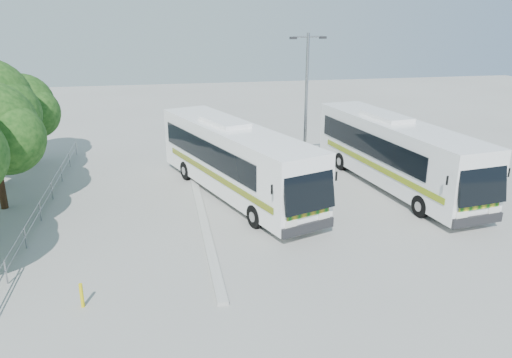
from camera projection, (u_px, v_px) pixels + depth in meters
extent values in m
plane|color=#9E9E99|center=(256.00, 230.00, 23.19)|extent=(100.00, 100.00, 0.00)
cube|color=#B2B2AD|center=(202.00, 215.00, 24.61)|extent=(0.40, 16.00, 0.15)
cylinder|color=gray|center=(43.00, 195.00, 24.79)|extent=(0.06, 22.00, 0.06)
cylinder|color=gray|center=(44.00, 203.00, 24.92)|extent=(0.06, 22.00, 0.06)
cylinder|color=gray|center=(74.00, 151.00, 34.24)|extent=(0.06, 0.06, 1.00)
cylinder|color=#382314|center=(0.00, 180.00, 25.24)|extent=(0.36, 0.36, 3.04)
sphere|color=black|center=(8.00, 138.00, 24.14)|extent=(3.59, 3.59, 3.59)
sphere|color=black|center=(3.00, 115.00, 27.16)|extent=(4.06, 4.06, 4.06)
cylinder|color=#382314|center=(28.00, 143.00, 32.81)|extent=(0.36, 0.36, 2.77)
sphere|color=black|center=(22.00, 105.00, 32.00)|extent=(4.03, 4.03, 4.03)
sphere|color=black|center=(34.00, 113.00, 31.81)|extent=(3.28, 3.28, 3.28)
sphere|color=black|center=(13.00, 96.00, 32.31)|extent=(3.02, 3.02, 3.02)
cube|color=white|center=(235.00, 158.00, 26.94)|extent=(7.14, 13.58, 3.41)
cube|color=black|center=(309.00, 187.00, 21.31)|extent=(2.60, 1.34, 2.17)
cube|color=black|center=(205.00, 151.00, 26.67)|extent=(3.65, 10.14, 1.23)
cube|color=black|center=(251.00, 145.00, 28.04)|extent=(3.65, 10.14, 1.23)
cube|color=#0B5112|center=(214.00, 175.00, 26.19)|extent=(3.93, 10.97, 0.31)
cylinder|color=black|center=(255.00, 216.00, 23.27)|extent=(0.69, 1.17, 1.12)
cylinder|color=black|center=(300.00, 206.00, 24.49)|extent=(0.69, 1.17, 1.12)
cylinder|color=black|center=(186.00, 171.00, 29.93)|extent=(0.69, 1.17, 1.12)
cylinder|color=black|center=(224.00, 164.00, 31.15)|extent=(0.69, 1.17, 1.12)
cube|color=white|center=(395.00, 151.00, 28.27)|extent=(4.63, 13.66, 3.41)
cube|color=black|center=(483.00, 181.00, 22.10)|extent=(2.62, 0.86, 2.17)
cube|color=black|center=(367.00, 143.00, 28.30)|extent=(1.54, 10.63, 1.23)
cube|color=black|center=(410.00, 139.00, 29.17)|extent=(1.54, 10.63, 1.23)
cube|color=#0B520B|center=(375.00, 166.00, 27.73)|extent=(1.65, 11.51, 0.31)
cylinder|color=black|center=(421.00, 206.00, 24.47)|extent=(0.49, 1.15, 1.12)
cylinder|color=black|center=(463.00, 200.00, 25.25)|extent=(0.49, 1.15, 1.12)
cylinder|color=black|center=(341.00, 161.00, 31.77)|extent=(0.49, 1.15, 1.12)
cylinder|color=black|center=(376.00, 158.00, 32.55)|extent=(0.49, 1.15, 1.12)
cylinder|color=gray|center=(306.00, 111.00, 28.26)|extent=(0.18, 0.18, 8.54)
cylinder|color=gray|center=(308.00, 37.00, 26.96)|extent=(1.71, 0.21, 0.09)
cube|color=black|center=(293.00, 38.00, 26.77)|extent=(0.39, 0.22, 0.13)
cube|color=black|center=(323.00, 38.00, 27.19)|extent=(0.39, 0.22, 0.13)
cylinder|color=#CFBC0C|center=(82.00, 295.00, 17.00)|extent=(0.16, 0.16, 0.90)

